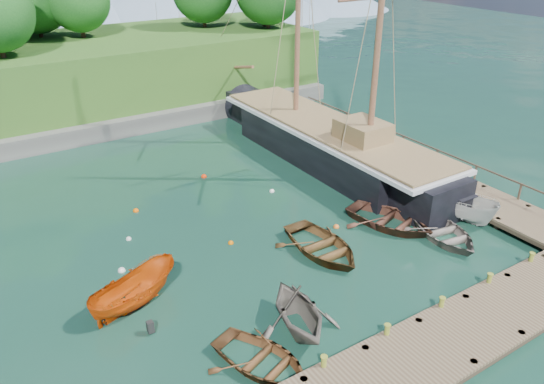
{
  "coord_description": "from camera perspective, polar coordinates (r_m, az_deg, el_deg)",
  "views": [
    {
      "loc": [
        -13.01,
        -15.74,
        14.35
      ],
      "look_at": [
        0.32,
        4.95,
        2.0
      ],
      "focal_mm": 35.0,
      "sensor_mm": 36.0,
      "label": 1
    }
  ],
  "objects": [
    {
      "name": "ground",
      "position": [
        24.96,
        5.6,
        -8.6
      ],
      "size": [
        160.0,
        160.0,
        0.0
      ],
      "primitive_type": "plane",
      "color": "#17392A",
      "rests_on": "ground"
    },
    {
      "name": "dock_near",
      "position": [
        22.46,
        20.41,
        -13.67
      ],
      "size": [
        20.0,
        3.2,
        1.1
      ],
      "color": "brown",
      "rests_on": "ground"
    },
    {
      "name": "dock_east",
      "position": [
        36.22,
        13.25,
        3.31
      ],
      "size": [
        3.2,
        24.0,
        1.1
      ],
      "color": "brown",
      "rests_on": "ground"
    },
    {
      "name": "bollard_0",
      "position": [
        20.01,
        5.5,
        -19.34
      ],
      "size": [
        0.26,
        0.26,
        0.45
      ],
      "primitive_type": "cylinder",
      "color": "olive",
      "rests_on": "ground"
    },
    {
      "name": "bollard_1",
      "position": [
        21.53,
        12.07,
        -15.9
      ],
      "size": [
        0.26,
        0.26,
        0.45
      ],
      "primitive_type": "cylinder",
      "color": "olive",
      "rests_on": "ground"
    },
    {
      "name": "bollard_2",
      "position": [
        23.34,
        17.53,
        -12.8
      ],
      "size": [
        0.26,
        0.26,
        0.45
      ],
      "primitive_type": "cylinder",
      "color": "olive",
      "rests_on": "ground"
    },
    {
      "name": "bollard_3",
      "position": [
        25.37,
        22.04,
        -10.08
      ],
      "size": [
        0.26,
        0.26,
        0.45
      ],
      "primitive_type": "cylinder",
      "color": "olive",
      "rests_on": "ground"
    },
    {
      "name": "bollard_4",
      "position": [
        27.58,
        25.81,
        -7.73
      ],
      "size": [
        0.26,
        0.26,
        0.45
      ],
      "primitive_type": "cylinder",
      "color": "olive",
      "rests_on": "ground"
    },
    {
      "name": "rowboat_0",
      "position": [
        20.32,
        -1.06,
        -18.29
      ],
      "size": [
        4.17,
        4.85,
        0.85
      ],
      "primitive_type": "imported",
      "rotation": [
        0.0,
        0.0,
        0.36
      ],
      "color": "brown",
      "rests_on": "ground"
    },
    {
      "name": "rowboat_1",
      "position": [
        21.86,
        2.78,
        -14.44
      ],
      "size": [
        4.12,
        4.53,
        2.05
      ],
      "primitive_type": "imported",
      "rotation": [
        0.0,
        0.0,
        -0.22
      ],
      "color": "#655E54",
      "rests_on": "ground"
    },
    {
      "name": "rowboat_2",
      "position": [
        26.34,
        5.36,
        -6.51
      ],
      "size": [
        3.49,
        4.87,
        1.01
      ],
      "primitive_type": "imported",
      "rotation": [
        0.0,
        0.0,
        -0.0
      ],
      "color": "#53371A",
      "rests_on": "ground"
    },
    {
      "name": "rowboat_3",
      "position": [
        28.74,
        17.89,
        -4.76
      ],
      "size": [
        3.92,
        4.94,
        0.92
      ],
      "primitive_type": "imported",
      "rotation": [
        0.0,
        0.0,
        -0.18
      ],
      "color": "slate",
      "rests_on": "ground"
    },
    {
      "name": "rowboat_4",
      "position": [
        29.11,
        12.49,
        -3.59
      ],
      "size": [
        4.77,
        5.67,
        1.0
      ],
      "primitive_type": "imported",
      "rotation": [
        0.0,
        0.0,
        0.31
      ],
      "color": "brown",
      "rests_on": "ground"
    },
    {
      "name": "motorboat_orange",
      "position": [
        23.63,
        -14.42,
        -11.76
      ],
      "size": [
        4.61,
        2.94,
        1.67
      ],
      "primitive_type": "imported",
      "rotation": [
        0.0,
        0.0,
        1.9
      ],
      "color": "#C94708",
      "rests_on": "ground"
    },
    {
      "name": "cabin_boat_white",
      "position": [
        30.98,
        19.09,
        -2.55
      ],
      "size": [
        2.36,
        4.92,
        1.83
      ],
      "primitive_type": "imported",
      "rotation": [
        0.0,
        0.0,
        0.13
      ],
      "color": "beige",
      "rests_on": "ground"
    },
    {
      "name": "schooner",
      "position": [
        36.11,
        6.13,
        4.97
      ],
      "size": [
        4.94,
        27.25,
        19.96
      ],
      "rotation": [
        0.0,
        0.0,
        -0.0
      ],
      "color": "black",
      "rests_on": "ground"
    },
    {
      "name": "mooring_buoy_0",
      "position": [
        25.89,
        -15.86,
        -8.19
      ],
      "size": [
        0.35,
        0.35,
        0.35
      ],
      "primitive_type": "sphere",
      "color": "white",
      "rests_on": "ground"
    },
    {
      "name": "mooring_buoy_1",
      "position": [
        27.01,
        -4.45,
        -5.54
      ],
      "size": [
        0.28,
        0.28,
        0.28
      ],
      "primitive_type": "sphere",
      "color": "orange",
      "rests_on": "ground"
    },
    {
      "name": "mooring_buoy_2",
      "position": [
        27.96,
        1.75,
        -4.25
      ],
      "size": [
        0.34,
        0.34,
        0.34
      ],
      "primitive_type": "sphere",
      "color": "#F93E00",
      "rests_on": "ground"
    },
    {
      "name": "mooring_buoy_3",
      "position": [
        32.03,
        -0.01,
        0.03
      ],
      "size": [
        0.31,
        0.31,
        0.31
      ],
      "primitive_type": "sphere",
      "color": "white",
      "rests_on": "ground"
    },
    {
      "name": "mooring_buoy_4",
      "position": [
        30.83,
        -14.43,
        -2.02
      ],
      "size": [
        0.32,
        0.32,
        0.32
      ],
      "primitive_type": "sphere",
      "color": "#F75D00",
      "rests_on": "ground"
    },
    {
      "name": "mooring_buoy_5",
      "position": [
        34.2,
        -7.33,
        1.61
      ],
      "size": [
        0.36,
        0.36,
        0.36
      ],
      "primitive_type": "sphere",
      "color": "#F73307",
      "rests_on": "ground"
    },
    {
      "name": "mooring_buoy_6",
      "position": [
        28.22,
        -15.14,
        -4.95
      ],
      "size": [
        0.28,
        0.28,
        0.28
      ],
      "primitive_type": "sphere",
      "color": "silver",
      "rests_on": "ground"
    },
    {
      "name": "mooring_buoy_7",
      "position": [
        28.51,
        6.92,
        -3.8
      ],
      "size": [
        0.32,
        0.32,
        0.32
      ],
      "primitive_type": "sphere",
      "color": "orange",
      "rests_on": "ground"
    },
    {
      "name": "distant_ridge",
      "position": [
        88.04,
        -22.41,
        18.27
      ],
      "size": [
        117.0,
        40.0,
        10.0
      ],
      "color": "#728CA5",
      "rests_on": "ground"
    }
  ]
}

